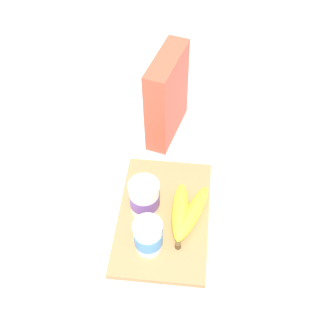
{
  "coord_description": "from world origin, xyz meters",
  "views": [
    {
      "loc": [
        -0.54,
        -0.07,
        0.86
      ],
      "look_at": [
        0.11,
        0.0,
        0.07
      ],
      "focal_mm": 44.45,
      "sensor_mm": 36.0,
      "label": 1
    }
  ],
  "objects_px": {
    "yogurt_cup_front": "(148,236)",
    "banana_bunch": "(186,214)",
    "cereal_box": "(167,97)",
    "cutting_board": "(164,217)",
    "yogurt_cup_back": "(144,198)"
  },
  "relations": [
    {
      "from": "cereal_box",
      "to": "banana_bunch",
      "type": "relative_size",
      "value": 1.47
    },
    {
      "from": "cereal_box",
      "to": "yogurt_cup_back",
      "type": "xyz_separation_m",
      "value": [
        -0.29,
        0.02,
        -0.06
      ]
    },
    {
      "from": "cereal_box",
      "to": "yogurt_cup_front",
      "type": "xyz_separation_m",
      "value": [
        -0.39,
        0.0,
        -0.06
      ]
    },
    {
      "from": "yogurt_cup_front",
      "to": "banana_bunch",
      "type": "height_order",
      "value": "yogurt_cup_front"
    },
    {
      "from": "cereal_box",
      "to": "banana_bunch",
      "type": "bearing_deg",
      "value": -151.63
    },
    {
      "from": "cutting_board",
      "to": "yogurt_cup_front",
      "type": "xyz_separation_m",
      "value": [
        -0.09,
        0.02,
        0.05
      ]
    },
    {
      "from": "yogurt_cup_front",
      "to": "yogurt_cup_back",
      "type": "bearing_deg",
      "value": 12.42
    },
    {
      "from": "cutting_board",
      "to": "cereal_box",
      "type": "distance_m",
      "value": 0.32
    },
    {
      "from": "cutting_board",
      "to": "yogurt_cup_back",
      "type": "distance_m",
      "value": 0.07
    },
    {
      "from": "yogurt_cup_front",
      "to": "banana_bunch",
      "type": "distance_m",
      "value": 0.12
    },
    {
      "from": "cereal_box",
      "to": "banana_bunch",
      "type": "height_order",
      "value": "cereal_box"
    },
    {
      "from": "yogurt_cup_back",
      "to": "banana_bunch",
      "type": "distance_m",
      "value": 0.11
    },
    {
      "from": "cutting_board",
      "to": "yogurt_cup_front",
      "type": "height_order",
      "value": "yogurt_cup_front"
    },
    {
      "from": "banana_bunch",
      "to": "cutting_board",
      "type": "bearing_deg",
      "value": 85.57
    },
    {
      "from": "yogurt_cup_front",
      "to": "cereal_box",
      "type": "bearing_deg",
      "value": -0.2
    }
  ]
}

